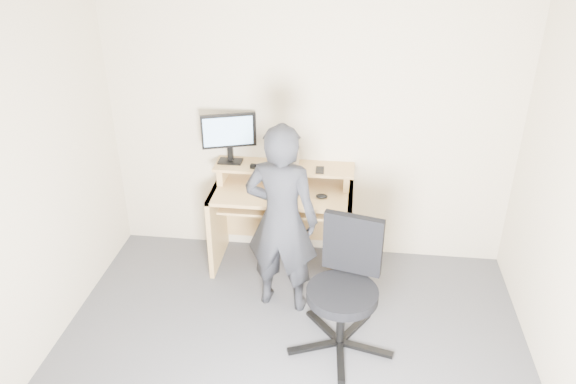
% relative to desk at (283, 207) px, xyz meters
% --- Properties ---
extents(back_wall, '(3.50, 0.02, 2.50)m').
position_rel_desk_xyz_m(back_wall, '(0.20, 0.22, 0.70)').
color(back_wall, beige).
rests_on(back_wall, ground).
extents(ceiling, '(3.50, 3.50, 0.02)m').
position_rel_desk_xyz_m(ceiling, '(0.20, -1.53, 1.95)').
color(ceiling, white).
rests_on(ceiling, back_wall).
extents(desk, '(1.20, 0.60, 0.91)m').
position_rel_desk_xyz_m(desk, '(0.00, 0.00, 0.00)').
color(desk, '#DCB46B').
rests_on(desk, ground).
extents(monitor, '(0.45, 0.18, 0.44)m').
position_rel_desk_xyz_m(monitor, '(-0.47, 0.09, 0.63)').
color(monitor, black).
rests_on(monitor, desk).
extents(external_drive, '(0.08, 0.13, 0.20)m').
position_rel_desk_xyz_m(external_drive, '(0.03, 0.12, 0.46)').
color(external_drive, black).
rests_on(external_drive, desk).
extents(travel_mug, '(0.08, 0.08, 0.16)m').
position_rel_desk_xyz_m(travel_mug, '(0.09, 0.09, 0.44)').
color(travel_mug, silver).
rests_on(travel_mug, desk).
extents(smartphone, '(0.07, 0.13, 0.01)m').
position_rel_desk_xyz_m(smartphone, '(0.31, 0.01, 0.37)').
color(smartphone, black).
rests_on(smartphone, desk).
extents(charger, '(0.05, 0.05, 0.03)m').
position_rel_desk_xyz_m(charger, '(-0.26, -0.01, 0.38)').
color(charger, black).
rests_on(charger, desk).
extents(headphones, '(0.17, 0.17, 0.06)m').
position_rel_desk_xyz_m(headphones, '(-0.07, 0.12, 0.37)').
color(headphones, silver).
rests_on(headphones, desk).
extents(keyboard, '(0.49, 0.28, 0.03)m').
position_rel_desk_xyz_m(keyboard, '(-0.09, -0.17, 0.12)').
color(keyboard, black).
rests_on(keyboard, desk).
extents(mouse, '(0.10, 0.06, 0.04)m').
position_rel_desk_xyz_m(mouse, '(0.34, -0.18, 0.22)').
color(mouse, black).
rests_on(mouse, desk).
extents(office_chair, '(0.77, 0.75, 0.97)m').
position_rel_desk_xyz_m(office_chair, '(0.58, -1.01, -0.02)').
color(office_chair, black).
rests_on(office_chair, ground).
extents(person, '(0.62, 0.45, 1.56)m').
position_rel_desk_xyz_m(person, '(0.07, -0.62, 0.23)').
color(person, black).
rests_on(person, ground).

